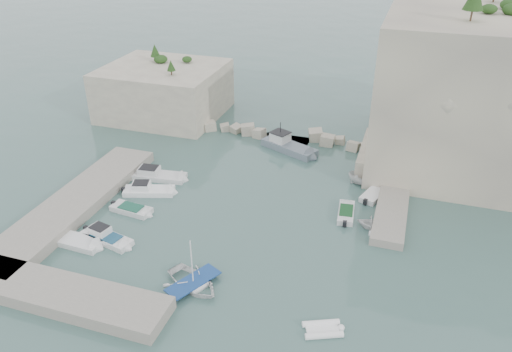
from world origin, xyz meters
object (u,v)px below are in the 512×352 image
(inflatable_dinghy, at_px, (322,331))
(tender_east_a, at_px, (371,229))
(motorboat_d, at_px, (107,241))
(tender_east_c, at_px, (375,195))
(tender_east_b, at_px, (346,215))
(tender_east_d, at_px, (368,185))
(rowboat, at_px, (194,286))
(motorboat_a, at_px, (158,178))
(motorboat_c, at_px, (132,212))
(motorboat_b, at_px, (149,193))
(motorboat_e, at_px, (80,245))
(work_boat, at_px, (289,151))

(inflatable_dinghy, relative_size, tender_east_a, 1.06)
(motorboat_d, height_order, tender_east_c, motorboat_d)
(tender_east_b, distance_m, tender_east_d, 6.76)
(rowboat, bearing_deg, tender_east_a, -18.57)
(motorboat_a, distance_m, motorboat_d, 12.04)
(motorboat_c, height_order, tender_east_c, same)
(motorboat_a, bearing_deg, tender_east_c, 2.25)
(motorboat_d, distance_m, rowboat, 10.53)
(motorboat_b, distance_m, motorboat_e, 10.16)
(motorboat_c, height_order, motorboat_d, motorboat_d)
(motorboat_d, xyz_separation_m, inflatable_dinghy, (20.89, -4.68, 0.00))
(motorboat_c, xyz_separation_m, tender_east_a, (23.16, 4.43, 0.00))
(tender_east_a, distance_m, tender_east_b, 3.13)
(motorboat_d, bearing_deg, motorboat_c, 107.39)
(tender_east_c, distance_m, tender_east_d, 2.08)
(tender_east_b, bearing_deg, rowboat, 139.15)
(motorboat_e, height_order, tender_east_c, same)
(motorboat_a, relative_size, motorboat_b, 1.20)
(motorboat_d, height_order, rowboat, motorboat_d)
(motorboat_a, distance_m, tender_east_c, 23.88)
(motorboat_e, relative_size, tender_east_d, 1.08)
(motorboat_d, bearing_deg, tender_east_c, 47.89)
(motorboat_b, xyz_separation_m, motorboat_d, (0.47, -8.75, 0.00))
(motorboat_c, xyz_separation_m, tender_east_d, (21.84, 12.66, 0.00))
(tender_east_a, bearing_deg, motorboat_e, 120.33)
(inflatable_dinghy, bearing_deg, motorboat_e, 147.94)
(rowboat, xyz_separation_m, tender_east_a, (12.70, 12.59, 0.00))
(motorboat_a, height_order, motorboat_c, motorboat_a)
(motorboat_d, relative_size, tender_east_c, 1.13)
(tender_east_c, bearing_deg, tender_east_a, -157.97)
(motorboat_b, bearing_deg, rowboat, -65.98)
(rowboat, bearing_deg, motorboat_c, 78.75)
(motorboat_e, bearing_deg, tender_east_d, 41.28)
(work_boat, bearing_deg, tender_east_d, -4.90)
(inflatable_dinghy, xyz_separation_m, tender_east_a, (1.86, 14.10, 0.00))
(rowboat, bearing_deg, tender_east_c, -6.38)
(inflatable_dinghy, bearing_deg, tender_east_a, 58.82)
(rowboat, distance_m, tender_east_a, 17.88)
(tender_east_d, bearing_deg, inflatable_dinghy, 176.50)
(motorboat_c, bearing_deg, motorboat_e, -98.72)
(motorboat_d, distance_m, tender_east_d, 27.76)
(tender_east_b, bearing_deg, tender_east_a, -126.60)
(motorboat_a, relative_size, motorboat_c, 1.50)
(motorboat_d, bearing_deg, motorboat_b, 105.78)
(motorboat_d, bearing_deg, tender_east_a, 35.18)
(tender_east_b, relative_size, tender_east_d, 1.00)
(motorboat_e, xyz_separation_m, tender_east_c, (24.46, 17.10, 0.00))
(motorboat_a, height_order, motorboat_e, motorboat_a)
(motorboat_b, bearing_deg, inflatable_dinghy, -49.57)
(inflatable_dinghy, height_order, work_boat, work_boat)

